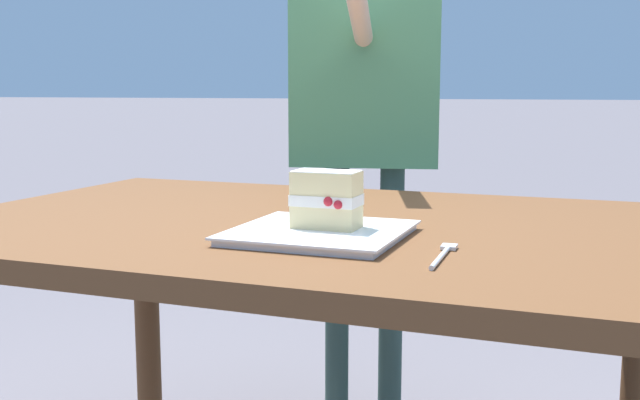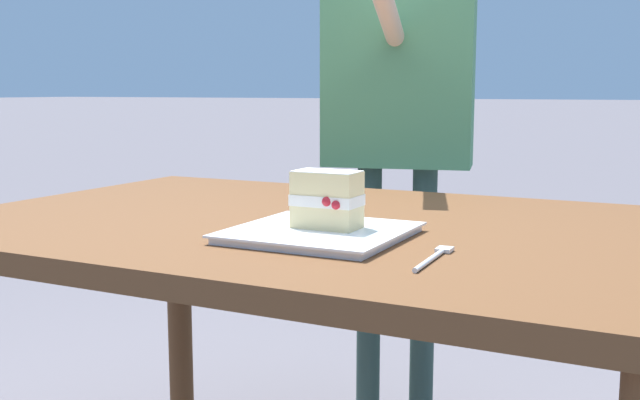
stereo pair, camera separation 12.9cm
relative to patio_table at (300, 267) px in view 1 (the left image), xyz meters
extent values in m
cylinder|color=brown|center=(-0.65, -0.43, -0.30)|extent=(0.07, 0.07, 0.71)
cylinder|color=brown|center=(0.65, -0.43, -0.30)|extent=(0.07, 0.07, 0.71)
cube|color=brown|center=(0.00, 0.00, 0.08)|extent=(1.42, 0.98, 0.04)
cube|color=white|center=(-0.10, 0.16, 0.10)|extent=(0.27, 0.27, 0.01)
cube|color=white|center=(-0.10, 0.16, 0.11)|extent=(0.29, 0.29, 0.00)
cube|color=#EAD18C|center=(-0.11, 0.15, 0.13)|extent=(0.11, 0.06, 0.04)
cube|color=white|center=(-0.11, 0.15, 0.16)|extent=(0.11, 0.07, 0.02)
sphere|color=#B21923|center=(-0.13, 0.18, 0.16)|extent=(0.02, 0.02, 0.02)
sphere|color=#B21923|center=(-0.11, 0.12, 0.16)|extent=(0.01, 0.01, 0.01)
sphere|color=#B21923|center=(-0.14, 0.18, 0.16)|extent=(0.02, 0.02, 0.02)
sphere|color=#B21923|center=(-0.07, 0.12, 0.16)|extent=(0.01, 0.01, 0.01)
cube|color=#EAD18C|center=(-0.11, 0.15, 0.19)|extent=(0.11, 0.06, 0.04)
cube|color=white|center=(-0.11, 0.15, 0.21)|extent=(0.11, 0.06, 0.00)
cylinder|color=silver|center=(-0.33, 0.26, 0.10)|extent=(0.01, 0.14, 0.01)
cube|color=silver|center=(-0.33, 0.18, 0.10)|extent=(0.03, 0.03, 0.01)
cylinder|color=#334B43|center=(0.19, -0.75, -0.26)|extent=(0.07, 0.07, 0.78)
cylinder|color=#334B43|center=(0.03, -0.79, -0.26)|extent=(0.07, 0.07, 0.78)
cube|color=#4C895B|center=(0.11, -0.77, 0.41)|extent=(0.45, 0.27, 0.56)
cylinder|color=beige|center=(0.06, -0.55, 0.54)|extent=(0.15, 0.45, 0.21)
camera|label=1|loc=(-0.56, 1.36, 0.35)|focal=42.53mm
camera|label=2|loc=(-0.68, 1.31, 0.35)|focal=42.53mm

